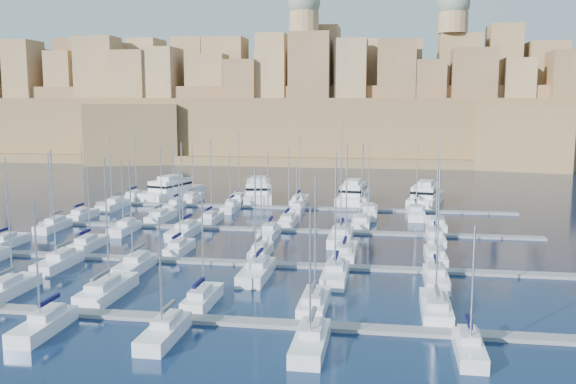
% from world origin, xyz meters
% --- Properties ---
extents(ground, '(600.00, 600.00, 0.00)m').
position_xyz_m(ground, '(0.00, 0.00, 0.00)').
color(ground, black).
rests_on(ground, ground).
extents(pontoon_near, '(84.00, 2.00, 0.40)m').
position_xyz_m(pontoon_near, '(0.00, -34.00, 0.20)').
color(pontoon_near, slate).
rests_on(pontoon_near, ground).
extents(pontoon_mid_near, '(84.00, 2.00, 0.40)m').
position_xyz_m(pontoon_mid_near, '(0.00, -12.00, 0.20)').
color(pontoon_mid_near, slate).
rests_on(pontoon_mid_near, ground).
extents(pontoon_mid_far, '(84.00, 2.00, 0.40)m').
position_xyz_m(pontoon_mid_far, '(0.00, 10.00, 0.20)').
color(pontoon_mid_far, slate).
rests_on(pontoon_mid_far, ground).
extents(pontoon_far, '(84.00, 2.00, 0.40)m').
position_xyz_m(pontoon_far, '(0.00, 32.00, 0.20)').
color(pontoon_far, slate).
rests_on(pontoon_far, ground).
extents(sailboat_1, '(2.61, 8.71, 12.41)m').
position_xyz_m(sailboat_1, '(-23.23, -28.76, 0.73)').
color(sailboat_1, white).
rests_on(sailboat_1, ground).
extents(sailboat_2, '(3.10, 10.35, 15.44)m').
position_xyz_m(sailboat_2, '(-12.19, -27.95, 0.77)').
color(sailboat_2, white).
rests_on(sailboat_2, ground).
extents(sailboat_3, '(2.43, 8.11, 12.60)m').
position_xyz_m(sailboat_3, '(-1.07, -29.05, 0.72)').
color(sailboat_3, white).
rests_on(sailboat_3, ground).
extents(sailboat_4, '(2.65, 8.83, 14.00)m').
position_xyz_m(sailboat_4, '(10.73, -28.70, 0.74)').
color(sailboat_4, white).
rests_on(sailboat_4, ground).
extents(sailboat_5, '(2.86, 9.53, 14.89)m').
position_xyz_m(sailboat_5, '(22.94, -28.35, 0.75)').
color(sailboat_5, white).
rests_on(sailboat_5, ground).
extents(sailboat_8, '(2.59, 8.63, 12.64)m').
position_xyz_m(sailboat_8, '(-13.20, -39.21, 0.73)').
color(sailboat_8, white).
rests_on(sailboat_8, ground).
extents(sailboat_9, '(2.55, 8.50, 11.63)m').
position_xyz_m(sailboat_9, '(-1.55, -39.14, 0.72)').
color(sailboat_9, white).
rests_on(sailboat_9, ground).
extents(sailboat_10, '(2.69, 8.97, 12.76)m').
position_xyz_m(sailboat_10, '(11.70, -39.37, 0.73)').
color(sailboat_10, white).
rests_on(sailboat_10, ground).
extents(sailboat_11, '(2.26, 7.53, 11.60)m').
position_xyz_m(sailboat_11, '(25.03, -38.66, 0.71)').
color(sailboat_11, white).
rests_on(sailboat_11, ground).
extents(sailboat_12, '(2.31, 7.69, 13.28)m').
position_xyz_m(sailboat_12, '(-37.16, -7.26, 0.73)').
color(sailboat_12, white).
rests_on(sailboat_12, ground).
extents(sailboat_13, '(2.50, 8.35, 12.38)m').
position_xyz_m(sailboat_13, '(-24.72, -6.93, 0.72)').
color(sailboat_13, white).
rests_on(sailboat_13, ground).
extents(sailboat_14, '(2.32, 7.74, 12.06)m').
position_xyz_m(sailboat_14, '(-10.97, -7.23, 0.72)').
color(sailboat_14, white).
rests_on(sailboat_14, ground).
extents(sailboat_15, '(2.27, 7.56, 12.45)m').
position_xyz_m(sailboat_15, '(0.73, -7.32, 0.72)').
color(sailboat_15, white).
rests_on(sailboat_15, ground).
extents(sailboat_16, '(2.86, 9.54, 15.82)m').
position_xyz_m(sailboat_16, '(12.31, -6.35, 0.76)').
color(sailboat_16, white).
rests_on(sailboat_16, ground).
extents(sailboat_17, '(2.72, 9.07, 14.64)m').
position_xyz_m(sailboat_17, '(24.29, -6.58, 0.75)').
color(sailboat_17, white).
rests_on(sailboat_17, ground).
extents(sailboat_19, '(2.73, 9.10, 15.54)m').
position_xyz_m(sailboat_19, '(-23.66, -17.44, 0.76)').
color(sailboat_19, white).
rests_on(sailboat_19, ground).
extents(sailboat_20, '(2.74, 9.14, 14.42)m').
position_xyz_m(sailboat_20, '(-13.35, -17.46, 0.75)').
color(sailboat_20, white).
rests_on(sailboat_20, ground).
extents(sailboat_21, '(3.00, 10.00, 13.80)m').
position_xyz_m(sailboat_21, '(2.40, -17.88, 0.75)').
color(sailboat_21, white).
rests_on(sailboat_21, ground).
extents(sailboat_22, '(2.82, 9.39, 15.59)m').
position_xyz_m(sailboat_22, '(11.92, -17.58, 0.76)').
color(sailboat_22, white).
rests_on(sailboat_22, ground).
extents(sailboat_23, '(2.68, 8.94, 14.12)m').
position_xyz_m(sailboat_23, '(23.67, -17.36, 0.74)').
color(sailboat_23, white).
rests_on(sailboat_23, ground).
extents(sailboat_24, '(2.48, 8.26, 14.00)m').
position_xyz_m(sailboat_24, '(-36.76, 15.03, 0.74)').
color(sailboat_24, white).
rests_on(sailboat_24, ground).
extents(sailboat_25, '(2.86, 9.53, 13.52)m').
position_xyz_m(sailboat_25, '(-22.16, 15.65, 0.74)').
color(sailboat_25, white).
rests_on(sailboat_25, ground).
extents(sailboat_26, '(2.56, 8.53, 14.72)m').
position_xyz_m(sailboat_26, '(-12.80, 15.16, 0.75)').
color(sailboat_26, white).
rests_on(sailboat_26, ground).
extents(sailboat_27, '(2.62, 8.73, 13.68)m').
position_xyz_m(sailboat_27, '(0.94, 15.25, 0.74)').
color(sailboat_27, white).
rests_on(sailboat_27, ground).
extents(sailboat_28, '(2.97, 9.89, 14.28)m').
position_xyz_m(sailboat_28, '(13.41, 15.82, 0.75)').
color(sailboat_28, white).
rests_on(sailboat_28, ground).
extents(sailboat_29, '(3.02, 10.06, 16.24)m').
position_xyz_m(sailboat_29, '(25.83, 15.91, 0.77)').
color(sailboat_29, white).
rests_on(sailboat_29, ground).
extents(sailboat_30, '(2.56, 8.52, 12.94)m').
position_xyz_m(sailboat_30, '(-36.81, 4.85, 0.73)').
color(sailboat_30, white).
rests_on(sailboat_30, ground).
extents(sailboat_31, '(2.54, 8.47, 12.21)m').
position_xyz_m(sailboat_31, '(-24.29, 4.87, 0.72)').
color(sailboat_31, white).
rests_on(sailboat_31, ground).
extents(sailboat_32, '(3.11, 10.38, 15.14)m').
position_xyz_m(sailboat_32, '(-13.91, 3.94, 0.76)').
color(sailboat_32, white).
rests_on(sailboat_32, ground).
extents(sailboat_33, '(2.56, 8.54, 13.66)m').
position_xyz_m(sailboat_33, '(-0.46, 4.84, 0.74)').
color(sailboat_33, white).
rests_on(sailboat_33, ground).
extents(sailboat_34, '(3.34, 11.12, 18.47)m').
position_xyz_m(sailboat_34, '(10.92, 3.57, 0.80)').
color(sailboat_34, white).
rests_on(sailboat_34, ground).
extents(sailboat_35, '(2.60, 8.67, 13.03)m').
position_xyz_m(sailboat_35, '(25.03, 4.77, 0.73)').
color(sailboat_35, white).
rests_on(sailboat_35, ground).
extents(sailboat_36, '(2.85, 9.50, 15.22)m').
position_xyz_m(sailboat_36, '(-36.01, 37.63, 0.76)').
color(sailboat_36, white).
rests_on(sailboat_36, ground).
extents(sailboat_37, '(2.69, 8.95, 13.42)m').
position_xyz_m(sailboat_37, '(-23.24, 37.36, 0.74)').
color(sailboat_37, white).
rests_on(sailboat_37, ground).
extents(sailboat_38, '(2.84, 9.48, 14.97)m').
position_xyz_m(sailboat_38, '(-13.19, 37.62, 0.75)').
color(sailboat_38, white).
rests_on(sailboat_38, ground).
extents(sailboat_39, '(2.82, 9.41, 14.27)m').
position_xyz_m(sailboat_39, '(-0.35, 37.59, 0.75)').
color(sailboat_39, white).
rests_on(sailboat_39, ground).
extents(sailboat_40, '(2.57, 8.56, 13.04)m').
position_xyz_m(sailboat_40, '(12.56, 37.17, 0.73)').
color(sailboat_40, white).
rests_on(sailboat_40, ground).
extents(sailboat_41, '(2.41, 8.04, 11.84)m').
position_xyz_m(sailboat_41, '(23.35, 36.92, 0.72)').
color(sailboat_41, white).
rests_on(sailboat_41, ground).
extents(sailboat_42, '(2.98, 9.93, 14.49)m').
position_xyz_m(sailboat_42, '(-35.90, 26.16, 0.76)').
color(sailboat_42, white).
rests_on(sailboat_42, ground).
extents(sailboat_43, '(2.32, 7.74, 12.59)m').
position_xyz_m(sailboat_43, '(-23.65, 27.23, 0.72)').
color(sailboat_43, white).
rests_on(sailboat_43, ground).
extents(sailboat_44, '(2.31, 7.69, 12.16)m').
position_xyz_m(sailboat_44, '(-12.32, 27.25, 0.72)').
color(sailboat_44, white).
rests_on(sailboat_44, ground).
extents(sailboat_45, '(2.29, 7.64, 10.67)m').
position_xyz_m(sailboat_45, '(0.69, 27.28, 0.70)').
color(sailboat_45, white).
rests_on(sailboat_45, ground).
extents(sailboat_46, '(3.24, 10.80, 16.58)m').
position_xyz_m(sailboat_46, '(14.27, 25.73, 0.78)').
color(sailboat_46, white).
rests_on(sailboat_46, ground).
extents(sailboat_47, '(3.04, 10.15, 14.98)m').
position_xyz_m(sailboat_47, '(22.88, 26.05, 0.76)').
color(sailboat_47, white).
rests_on(sailboat_47, ground).
extents(motor_yacht_a, '(9.99, 19.05, 5.25)m').
position_xyz_m(motor_yacht_a, '(-29.43, 42.28, 1.73)').
color(motor_yacht_a, white).
rests_on(motor_yacht_a, ground).
extents(motor_yacht_b, '(9.26, 20.03, 5.25)m').
position_xyz_m(motor_yacht_b, '(-10.07, 42.77, 1.73)').
color(motor_yacht_b, white).
rests_on(motor_yacht_b, ground).
extents(motor_yacht_c, '(6.77, 17.18, 5.25)m').
position_xyz_m(motor_yacht_c, '(10.55, 41.54, 1.73)').
color(motor_yacht_c, white).
rests_on(motor_yacht_c, ground).
extents(motor_yacht_d, '(8.60, 18.02, 5.25)m').
position_xyz_m(motor_yacht_d, '(25.37, 41.83, 1.73)').
color(motor_yacht_d, white).
rests_on(motor_yacht_d, ground).
extents(fortified_city, '(460.00, 108.95, 59.52)m').
position_xyz_m(fortified_city, '(-0.19, 155.26, 14.74)').
color(fortified_city, brown).
rests_on(fortified_city, ground).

